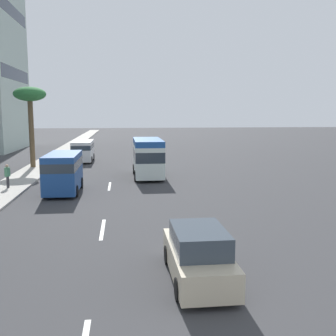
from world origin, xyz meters
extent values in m
plane|color=#38383A|center=(31.50, 0.00, 0.00)|extent=(198.00, 198.00, 0.00)
cube|color=#B2ADA3|center=(31.50, 6.86, 0.07)|extent=(162.00, 2.67, 0.15)
cube|color=silver|center=(13.41, 0.00, 0.01)|extent=(3.20, 0.16, 0.01)
cube|color=silver|center=(23.92, 0.00, 0.01)|extent=(3.20, 0.16, 0.01)
cube|color=#1E478C|center=(22.08, 2.90, 1.38)|extent=(5.04, 1.99, 2.37)
cube|color=#2D3842|center=(22.08, 2.90, 1.91)|extent=(5.05, 1.99, 0.57)
cylinder|color=black|center=(20.57, 1.95, 0.36)|extent=(0.72, 0.24, 0.72)
cylinder|color=black|center=(20.57, 3.84, 0.36)|extent=(0.72, 0.24, 0.72)
cylinder|color=black|center=(23.59, 1.95, 0.36)|extent=(0.72, 0.24, 0.72)
cylinder|color=black|center=(23.59, 3.84, 0.36)|extent=(0.72, 0.24, 0.72)
cube|color=beige|center=(7.69, -3.24, 0.60)|extent=(4.37, 1.70, 0.84)
cube|color=#38424C|center=(7.47, -3.24, 1.36)|extent=(2.40, 1.57, 0.69)
cylinder|color=black|center=(9.04, -2.45, 0.32)|extent=(0.64, 0.22, 0.64)
cylinder|color=black|center=(9.04, -4.02, 0.32)|extent=(0.64, 0.22, 0.64)
cylinder|color=black|center=(6.33, -2.45, 0.32)|extent=(0.64, 0.22, 0.64)
cylinder|color=black|center=(6.33, -4.02, 0.32)|extent=(0.64, 0.22, 0.64)
cube|color=white|center=(38.58, 3.20, 1.21)|extent=(5.09, 1.98, 2.03)
cube|color=#2D3842|center=(38.58, 3.20, 1.66)|extent=(5.10, 1.98, 0.49)
cylinder|color=black|center=(37.06, 2.26, 0.36)|extent=(0.72, 0.24, 0.72)
cylinder|color=black|center=(37.06, 4.14, 0.36)|extent=(0.72, 0.24, 0.72)
cylinder|color=black|center=(40.11, 2.26, 0.36)|extent=(0.72, 0.24, 0.72)
cylinder|color=black|center=(40.11, 4.14, 0.36)|extent=(0.72, 0.24, 0.72)
cube|color=silver|center=(27.68, -2.99, 1.43)|extent=(6.18, 2.18, 2.40)
cube|color=#1E4C93|center=(27.68, -2.99, 2.85)|extent=(6.18, 2.18, 0.46)
cube|color=#28333D|center=(27.68, -2.99, 1.89)|extent=(6.19, 2.18, 0.80)
cylinder|color=black|center=(29.47, -1.96, 0.42)|extent=(0.84, 0.26, 0.84)
cylinder|color=black|center=(29.47, -4.03, 0.42)|extent=(0.84, 0.26, 0.84)
cylinder|color=black|center=(25.89, -1.96, 0.42)|extent=(0.84, 0.26, 0.84)
cylinder|color=black|center=(25.89, -4.03, 0.42)|extent=(0.84, 0.26, 0.84)
cylinder|color=#333338|center=(23.31, 6.80, 0.54)|extent=(0.14, 0.14, 0.78)
cylinder|color=#333338|center=(23.47, 6.80, 0.54)|extent=(0.14, 0.14, 0.78)
cube|color=#4C8C66|center=(23.39, 6.80, 1.24)|extent=(0.38, 0.33, 0.62)
sphere|color=tan|center=(23.39, 6.80, 1.65)|extent=(0.21, 0.21, 0.21)
cylinder|color=brown|center=(33.82, 7.38, 3.30)|extent=(0.46, 0.46, 6.30)
ellipsoid|color=#2D7238|center=(33.82, 7.38, 6.88)|extent=(2.91, 2.91, 1.31)
cube|color=#2D3847|center=(53.73, 13.48, 10.39)|extent=(14.05, 0.08, 1.73)
cube|color=#2D3847|center=(53.73, 13.48, 18.71)|extent=(14.05, 0.08, 1.73)
camera|label=1|loc=(-4.02, -0.93, 5.22)|focal=42.22mm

